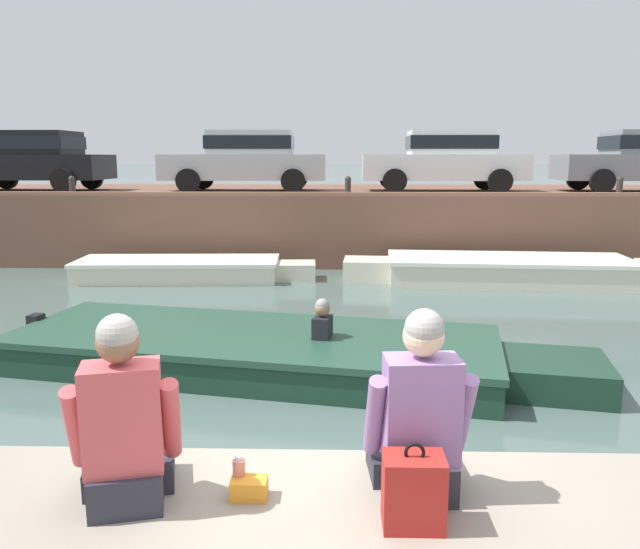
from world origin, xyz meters
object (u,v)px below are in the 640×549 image
(boat_moored_west_cream, at_px, (188,269))
(person_seated_left, at_px, (124,431))
(person_seated_right, at_px, (419,422))
(car_leftmost_black, at_px, (34,158))
(car_centre_white, at_px, (445,158))
(motorboat_passing, at_px, (275,351))
(mooring_bollard_east, at_px, (620,185))
(mooring_bollard_west, at_px, (72,185))
(boat_moored_central_cream, at_px, (496,270))
(bottle_drink, at_px, (239,476))
(car_left_inner_silver, at_px, (247,158))
(backpack_on_ledge, at_px, (413,491))
(mooring_bollard_mid, at_px, (348,185))

(boat_moored_west_cream, bearing_deg, person_seated_left, -78.07)
(person_seated_left, xyz_separation_m, person_seated_right, (1.43, 0.14, 0.00))
(car_leftmost_black, relative_size, person_seated_right, 4.04)
(car_leftmost_black, bearing_deg, car_centre_white, -0.00)
(motorboat_passing, height_order, mooring_bollard_east, mooring_bollard_east)
(car_leftmost_black, height_order, mooring_bollard_east, car_leftmost_black)
(person_seated_right, bearing_deg, motorboat_passing, 104.63)
(boat_moored_west_cream, bearing_deg, motorboat_passing, -66.78)
(car_centre_white, height_order, mooring_bollard_west, car_centre_white)
(person_seated_right, bearing_deg, car_centre_white, 79.99)
(motorboat_passing, relative_size, mooring_bollard_east, 16.56)
(boat_moored_central_cream, distance_m, person_seated_left, 11.15)
(mooring_bollard_west, xyz_separation_m, bottle_drink, (5.75, -11.77, -0.92))
(mooring_bollard_east, bearing_deg, car_left_inner_silver, 168.78)
(boat_moored_west_cream, height_order, mooring_bollard_east, mooring_bollard_east)
(boat_moored_west_cream, xyz_separation_m, car_centre_white, (5.99, 3.29, 2.34))
(bottle_drink, bearing_deg, person_seated_right, 3.06)
(motorboat_passing, relative_size, bottle_drink, 36.12)
(car_left_inner_silver, xyz_separation_m, car_centre_white, (5.12, -0.00, -0.00))
(car_leftmost_black, bearing_deg, backpack_on_ledge, -58.90)
(boat_moored_central_cream, xyz_separation_m, bottle_drink, (-3.84, -10.11, 0.77))
(boat_moored_central_cream, xyz_separation_m, car_left_inner_silver, (-5.69, 3.41, 2.30))
(mooring_bollard_mid, bearing_deg, mooring_bollard_west, 180.00)
(boat_moored_central_cream, relative_size, car_leftmost_black, 1.54)
(boat_moored_west_cream, height_order, person_seated_right, person_seated_right)
(car_left_inner_silver, height_order, person_seated_left, car_left_inner_silver)
(mooring_bollard_east, bearing_deg, person_seated_right, -117.48)
(motorboat_passing, distance_m, car_leftmost_black, 11.72)
(boat_moored_central_cream, xyz_separation_m, car_leftmost_black, (-11.30, 3.40, 2.30))
(boat_moored_west_cream, height_order, mooring_bollard_west, mooring_bollard_west)
(boat_moored_west_cream, distance_m, mooring_bollard_west, 3.82)
(car_leftmost_black, relative_size, person_seated_left, 4.04)
(boat_moored_central_cream, relative_size, motorboat_passing, 0.82)
(car_leftmost_black, distance_m, mooring_bollard_west, 2.53)
(car_leftmost_black, xyz_separation_m, mooring_bollard_west, (1.71, -1.75, -0.61))
(boat_moored_central_cream, bearing_deg, mooring_bollard_mid, 151.93)
(boat_moored_west_cream, height_order, car_leftmost_black, car_leftmost_black)
(car_centre_white, xyz_separation_m, bottle_drink, (-3.27, -13.52, -1.53))
(boat_moored_west_cream, relative_size, mooring_bollard_mid, 11.53)
(boat_moored_west_cream, bearing_deg, mooring_bollard_west, 153.13)
(car_left_inner_silver, height_order, mooring_bollard_mid, car_left_inner_silver)
(motorboat_passing, xyz_separation_m, person_seated_left, (-0.25, -4.65, 1.09))
(person_seated_left, height_order, person_seated_right, same)
(person_seated_left, bearing_deg, boat_moored_central_cream, 66.79)
(bottle_drink, relative_size, backpack_on_ledge, 0.50)
(mooring_bollard_mid, height_order, mooring_bollard_east, same)
(mooring_bollard_west, relative_size, mooring_bollard_east, 1.00)
(boat_moored_west_cream, bearing_deg, boat_moored_central_cream, -1.01)
(boat_moored_central_cream, distance_m, person_seated_right, 10.54)
(car_centre_white, distance_m, backpack_on_ledge, 14.05)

